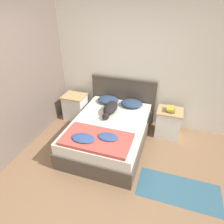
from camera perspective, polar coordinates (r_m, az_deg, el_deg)
name	(u,v)px	position (r m, az deg, el deg)	size (l,w,h in m)	color
ground_plane	(91,187)	(3.35, -5.88, -20.49)	(16.00, 16.00, 0.00)	#896647
wall_back	(129,66)	(4.32, 4.80, 12.89)	(9.00, 0.06, 2.55)	silver
wall_side_left	(32,75)	(4.10, -21.96, 9.76)	(0.06, 3.10, 2.55)	#706056
bed	(109,133)	(3.91, -0.89, -6.00)	(1.38, 1.91, 0.53)	#4C4238
headboard	(123,98)	(4.55, 3.13, 3.91)	(1.46, 0.06, 1.04)	#4C4238
nightstand_left	(75,107)	(4.78, -10.43, 1.50)	(0.50, 0.44, 0.59)	white
nightstand_right	(168,123)	(4.29, 15.79, -2.98)	(0.50, 0.44, 0.59)	white
pillow_left	(108,100)	(4.38, -1.10, 3.49)	(0.47, 0.37, 0.12)	navy
pillow_right	(132,103)	(4.25, 5.63, 2.44)	(0.47, 0.37, 0.12)	navy
quilt	(96,139)	(3.29, -4.51, -7.66)	(1.13, 0.63, 0.10)	#BC4C42
dog	(110,108)	(3.99, -0.49, 1.02)	(0.25, 0.71, 0.20)	black
book_stack	(171,109)	(4.10, 16.42, 0.79)	(0.17, 0.22, 0.08)	#337547
rug	(178,190)	(3.45, 18.44, -20.42)	(1.24, 0.58, 0.00)	#335B70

